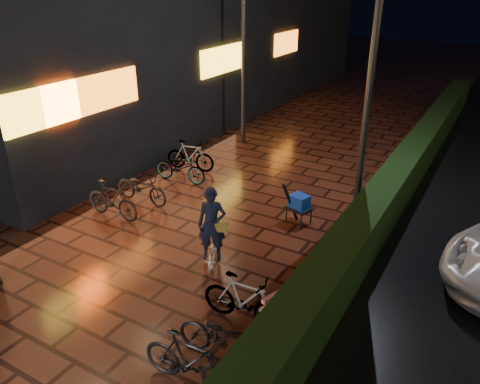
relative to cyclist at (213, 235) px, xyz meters
The scene contains 9 objects.
ground 1.93m from the cyclist, 117.40° to the right, with size 80.00×80.00×0.00m, color #381911.
hedge 6.83m from the cyclist, 68.92° to the left, with size 0.70×20.00×1.00m, color black.
lamp_post_hedge 4.76m from the cyclist, 63.04° to the left, with size 0.56×0.17×5.88m.
lamp_post_sf 7.68m from the cyclist, 115.14° to the left, with size 0.47×0.27×5.10m.
cyclist is the anchor object (origin of this frame).
traffic_barrier 2.28m from the cyclist, 17.87° to the right, with size 1.02×1.88×0.77m.
cart_assembly 2.45m from the cyclist, 70.51° to the left, with size 0.68×0.58×1.03m.
parked_bikes_storefront 3.74m from the cyclist, 145.53° to the left, with size 1.81×3.88×0.90m.
parked_bikes_hedge 2.54m from the cyclist, 53.73° to the right, with size 1.72×2.02×0.90m.
Camera 1 is at (5.30, -4.96, 5.22)m, focal length 35.00 mm.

